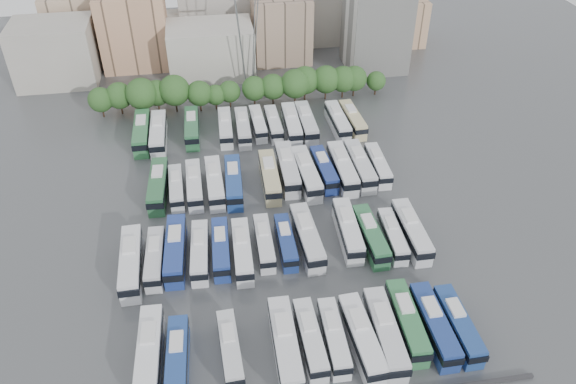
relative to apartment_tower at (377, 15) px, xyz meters
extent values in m
plane|color=#424447|center=(-34.00, -58.00, -13.00)|extent=(220.00, 220.00, 0.00)
cylinder|color=black|center=(-64.31, -15.98, -11.90)|extent=(0.36, 0.36, 2.20)
sphere|color=#234C1E|center=(-64.31, -15.98, -8.92)|extent=(5.27, 5.27, 5.27)
cylinder|color=black|center=(-60.48, -15.25, -11.82)|extent=(0.36, 0.36, 2.36)
sphere|color=#234C1E|center=(-60.48, -15.25, -8.62)|extent=(5.66, 5.66, 5.66)
cylinder|color=black|center=(-55.62, -16.75, -11.61)|extent=(0.36, 0.36, 2.78)
sphere|color=#234C1E|center=(-55.62, -16.75, -7.84)|extent=(6.67, 6.67, 6.67)
cylinder|color=black|center=(-52.62, -15.17, -11.84)|extent=(0.36, 0.36, 2.32)
sphere|color=#234C1E|center=(-52.62, -15.17, -8.70)|extent=(5.56, 5.56, 5.56)
cylinder|color=black|center=(-48.80, -16.18, -11.62)|extent=(0.36, 0.36, 2.76)
sphere|color=#234C1E|center=(-48.80, -16.18, -7.88)|extent=(6.62, 6.62, 6.62)
cylinder|color=black|center=(-43.60, -16.68, -11.86)|extent=(0.36, 0.36, 2.28)
sphere|color=#234C1E|center=(-43.60, -16.68, -8.77)|extent=(5.47, 5.47, 5.47)
cylinder|color=black|center=(-40.21, -16.40, -12.07)|extent=(0.36, 0.36, 1.85)
sphere|color=#234C1E|center=(-40.21, -16.40, -9.56)|extent=(4.45, 4.45, 4.45)
cylinder|color=black|center=(-37.12, -15.81, -12.00)|extent=(0.36, 0.36, 1.99)
sphere|color=#234C1E|center=(-37.12, -15.81, -9.30)|extent=(4.79, 4.79, 4.79)
cylinder|color=black|center=(-31.73, -16.10, -11.88)|extent=(0.36, 0.36, 2.24)
sphere|color=#234C1E|center=(-31.73, -16.10, -8.83)|extent=(5.38, 5.38, 5.38)
cylinder|color=black|center=(-27.65, -16.26, -11.84)|extent=(0.36, 0.36, 2.33)
sphere|color=#234C1E|center=(-27.65, -16.26, -8.67)|extent=(5.59, 5.59, 5.59)
cylinder|color=black|center=(-22.81, -16.83, -11.67)|extent=(0.36, 0.36, 2.65)
sphere|color=#234C1E|center=(-22.81, -16.83, -8.07)|extent=(6.37, 6.37, 6.37)
cylinder|color=black|center=(-20.28, -15.18, -11.71)|extent=(0.36, 0.36, 2.58)
sphere|color=#234C1E|center=(-20.28, -15.18, -8.20)|extent=(6.20, 6.20, 6.20)
cylinder|color=black|center=(-15.61, -15.48, -11.72)|extent=(0.36, 0.36, 2.56)
sphere|color=#234C1E|center=(-15.61, -15.48, -8.24)|extent=(6.15, 6.15, 6.15)
cylinder|color=black|center=(-11.67, -15.41, -11.79)|extent=(0.36, 0.36, 2.42)
sphere|color=#234C1E|center=(-11.67, -15.41, -8.50)|extent=(5.82, 5.82, 5.82)
cylinder|color=black|center=(-9.00, -15.16, -11.83)|extent=(0.36, 0.36, 2.34)
sphere|color=#234C1E|center=(-9.00, -15.16, -8.65)|extent=(5.62, 5.62, 5.62)
cylinder|color=black|center=(-3.89, -15.25, -12.09)|extent=(0.36, 0.36, 1.82)
sphere|color=#234C1E|center=(-3.89, -15.25, -9.61)|extent=(4.38, 4.38, 4.38)
cube|color=#9E998E|center=(-76.00, 4.00, -6.00)|extent=(18.00, 14.00, 14.00)
cube|color=tan|center=(-58.00, 10.00, -4.00)|extent=(16.00, 12.00, 18.00)
cube|color=#ADA89E|center=(-40.00, 2.00, -7.00)|extent=(20.00, 14.00, 12.00)
cube|color=gray|center=(-22.00, 8.00, -5.00)|extent=(14.00, 12.00, 16.00)
cube|color=gray|center=(-36.00, 22.00, -3.00)|extent=(22.00, 16.00, 20.00)
cube|color=tan|center=(-72.00, 20.00, -5.00)|extent=(16.00, 14.00, 16.00)
cube|color=#A39E93|center=(-14.00, 20.00, -6.00)|extent=(18.00, 14.00, 14.00)
cube|color=tan|center=(10.00, 14.00, -7.00)|extent=(14.00, 12.00, 12.00)
cube|color=gray|center=(-48.00, 16.00, -8.00)|extent=(12.00, 10.00, 10.00)
cube|color=silver|center=(0.00, 0.00, 0.00)|extent=(14.00, 14.00, 26.00)
cylinder|color=slate|center=(-34.00, -10.00, 4.00)|extent=(2.90, 2.91, 33.83)
cylinder|color=slate|center=(-34.00, -6.00, 4.00)|extent=(2.90, 2.91, 33.83)
cylinder|color=slate|center=(-30.00, -10.00, 4.00)|extent=(2.90, 2.91, 33.83)
cylinder|color=slate|center=(-30.00, -6.00, 4.00)|extent=(2.90, 2.91, 33.83)
cube|color=silver|center=(-52.22, -81.43, -11.19)|extent=(3.15, 12.89, 3.63)
cube|color=black|center=(-52.22, -81.59, -10.49)|extent=(3.29, 13.08, 1.07)
cube|color=silver|center=(-52.16, -79.83, -9.14)|extent=(1.93, 3.47, 0.47)
cube|color=navy|center=(-48.85, -82.82, -11.36)|extent=(2.96, 11.67, 3.28)
cube|color=black|center=(-48.85, -82.96, -10.73)|extent=(3.09, 11.84, 0.96)
cube|color=silver|center=(-48.78, -81.37, -9.51)|extent=(1.77, 3.15, 0.42)
cube|color=silver|center=(-42.33, -82.17, -11.49)|extent=(2.70, 10.72, 3.01)
cube|color=black|center=(-42.32, -82.31, -10.92)|extent=(2.82, 10.88, 0.89)
cube|color=silver|center=(-42.39, -80.84, -9.79)|extent=(1.62, 2.90, 0.39)
cube|color=silver|center=(-35.46, -82.91, -11.14)|extent=(2.96, 13.17, 3.72)
cube|color=black|center=(-35.46, -83.07, -10.43)|extent=(3.09, 13.37, 1.09)
cube|color=silver|center=(-35.44, -81.26, -9.04)|extent=(1.91, 3.53, 0.48)
cube|color=silver|center=(-32.14, -82.30, -11.40)|extent=(2.62, 11.37, 3.21)
cube|color=black|center=(-32.14, -82.45, -10.78)|extent=(2.74, 11.54, 0.94)
cube|color=silver|center=(-32.17, -80.89, -9.58)|extent=(1.66, 3.05, 0.42)
cube|color=silver|center=(-29.10, -82.49, -11.44)|extent=(2.59, 11.03, 3.11)
cube|color=black|center=(-29.10, -82.63, -10.85)|extent=(2.70, 11.20, 0.91)
cube|color=silver|center=(-29.07, -81.12, -9.69)|extent=(1.62, 2.96, 0.40)
cube|color=white|center=(-25.68, -83.37, -11.23)|extent=(3.27, 12.59, 3.54)
cube|color=black|center=(-25.68, -83.53, -10.56)|extent=(3.40, 12.79, 1.04)
cube|color=silver|center=(-25.76, -81.81, -9.24)|extent=(1.93, 3.41, 0.46)
cube|color=silver|center=(-22.55, -83.15, -11.17)|extent=(3.15, 13.00, 3.66)
cube|color=black|center=(-22.55, -83.31, -10.47)|extent=(3.28, 13.20, 1.08)
cube|color=silver|center=(-22.50, -81.54, -9.10)|extent=(1.94, 3.50, 0.47)
cube|color=#307242|center=(-19.13, -81.70, -11.26)|extent=(3.07, 12.37, 3.48)
cube|color=black|center=(-19.13, -81.85, -10.60)|extent=(3.20, 12.55, 1.02)
cube|color=silver|center=(-19.07, -80.17, -9.30)|extent=(1.86, 3.34, 0.45)
cube|color=navy|center=(-15.83, -82.86, -11.25)|extent=(2.64, 12.36, 3.50)
cube|color=black|center=(-15.83, -83.01, -10.58)|extent=(2.76, 12.54, 1.03)
cube|color=silver|center=(-15.84, -81.31, -9.27)|extent=(1.75, 3.30, 0.45)
cube|color=navy|center=(-12.68, -83.24, -11.35)|extent=(2.58, 11.66, 3.30)
cube|color=black|center=(-12.68, -83.39, -10.72)|extent=(2.70, 11.83, 0.97)
cube|color=silver|center=(-12.70, -81.79, -9.49)|extent=(1.68, 3.12, 0.43)
cube|color=silver|center=(-55.44, -64.80, -11.13)|extent=(3.07, 13.23, 3.73)
cube|color=black|center=(-55.43, -64.97, -10.42)|extent=(3.21, 13.43, 1.10)
cube|color=silver|center=(-55.47, -63.15, -9.03)|extent=(1.94, 3.55, 0.48)
cube|color=silver|center=(-52.05, -64.12, -11.41)|extent=(2.77, 11.31, 3.18)
cube|color=black|center=(-52.05, -64.26, -10.80)|extent=(2.89, 11.49, 0.94)
cube|color=silver|center=(-52.00, -62.72, -9.61)|extent=(1.69, 3.05, 0.41)
cube|color=navy|center=(-49.02, -63.08, -11.17)|extent=(3.35, 13.05, 3.66)
cube|color=black|center=(-49.03, -63.24, -10.47)|extent=(3.49, 13.25, 1.08)
cube|color=silver|center=(-48.94, -61.46, -9.10)|extent=(1.99, 3.53, 0.47)
cube|color=silver|center=(-45.42, -63.86, -11.37)|extent=(3.02, 11.64, 3.27)
cube|color=black|center=(-45.43, -64.00, -10.74)|extent=(3.14, 11.82, 0.96)
cube|color=silver|center=(-45.35, -62.42, -9.52)|extent=(1.78, 3.15, 0.42)
cube|color=navy|center=(-42.27, -63.58, -11.38)|extent=(2.78, 11.48, 3.23)
cube|color=black|center=(-42.27, -63.72, -10.76)|extent=(2.90, 11.66, 0.95)
cube|color=silver|center=(-42.22, -62.15, -9.56)|extent=(1.71, 3.09, 0.42)
cube|color=silver|center=(-39.11, -64.75, -11.30)|extent=(2.84, 12.04, 3.40)
cube|color=black|center=(-39.12, -64.90, -10.65)|extent=(2.97, 12.23, 1.00)
cube|color=silver|center=(-39.08, -63.25, -9.38)|extent=(1.78, 3.24, 0.44)
cube|color=silver|center=(-35.61, -63.22, -11.47)|extent=(2.43, 10.81, 3.05)
cube|color=black|center=(-35.61, -63.35, -10.89)|extent=(2.54, 10.97, 0.90)
cube|color=silver|center=(-35.59, -61.87, -9.75)|extent=(1.56, 2.89, 0.40)
cube|color=navy|center=(-32.29, -63.56, -11.50)|extent=(2.32, 10.62, 3.01)
cube|color=black|center=(-32.29, -63.70, -10.92)|extent=(2.43, 10.78, 0.88)
cube|color=silver|center=(-32.28, -62.24, -9.80)|extent=(1.52, 2.84, 0.39)
cube|color=silver|center=(-28.94, -63.41, -11.16)|extent=(3.34, 13.12, 3.69)
cube|color=black|center=(-28.93, -63.57, -10.45)|extent=(3.48, 13.32, 1.08)
cube|color=silver|center=(-29.01, -61.78, -9.08)|extent=(1.99, 3.55, 0.48)
cube|color=silver|center=(-22.28, -62.72, -11.22)|extent=(3.20, 12.64, 3.55)
cube|color=black|center=(-22.29, -62.87, -10.55)|extent=(3.34, 12.83, 1.04)
cube|color=silver|center=(-22.22, -61.15, -9.22)|extent=(1.92, 3.42, 0.46)
cube|color=#2E6C41|center=(-19.13, -64.52, -11.29)|extent=(2.90, 12.11, 3.41)
cube|color=black|center=(-19.13, -64.67, -10.64)|extent=(3.02, 12.30, 1.00)
cube|color=silver|center=(-19.17, -63.02, -9.37)|extent=(1.80, 3.26, 0.44)
cube|color=silver|center=(-15.66, -64.86, -11.49)|extent=(2.68, 10.77, 3.03)
cube|color=black|center=(-15.66, -64.99, -10.91)|extent=(2.79, 10.93, 0.89)
cube|color=silver|center=(-15.61, -63.53, -9.78)|extent=(1.62, 2.91, 0.39)
cube|color=silver|center=(-12.55, -64.57, -11.21)|extent=(2.74, 12.61, 3.57)
cube|color=black|center=(-12.55, -64.73, -10.53)|extent=(2.86, 12.80, 1.05)
cube|color=silver|center=(-12.54, -63.00, -9.20)|extent=(1.80, 3.37, 0.46)
cube|color=#2A6239|center=(-51.96, -46.02, -11.18)|extent=(3.37, 13.00, 3.65)
cube|color=black|center=(-51.97, -46.18, -10.48)|extent=(3.50, 13.20, 1.07)
cube|color=silver|center=(-51.88, -44.42, -9.11)|extent=(1.99, 3.52, 0.47)
cube|color=silver|center=(-48.88, -46.63, -11.50)|extent=(2.57, 10.67, 3.01)
cube|color=black|center=(-48.88, -46.76, -10.92)|extent=(2.68, 10.83, 0.88)
cube|color=silver|center=(-48.92, -45.30, -9.80)|extent=(1.59, 2.87, 0.39)
cube|color=silver|center=(-45.76, -46.60, -11.32)|extent=(2.66, 11.88, 3.36)
cube|color=black|center=(-45.76, -46.75, -10.68)|extent=(2.78, 12.05, 0.99)
cube|color=silver|center=(-45.78, -45.12, -9.43)|extent=(1.72, 3.18, 0.43)
cube|color=silver|center=(-42.21, -46.68, -11.23)|extent=(2.85, 12.52, 3.54)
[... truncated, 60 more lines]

